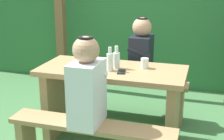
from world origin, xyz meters
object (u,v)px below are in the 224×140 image
at_px(bench_near, 91,138).
at_px(bottle_left, 116,59).
at_px(drinking_glass, 145,63).
at_px(person_white_shirt, 87,85).
at_px(picnic_table, 112,92).
at_px(cell_phone, 121,72).
at_px(bench_far, 127,90).
at_px(bottle_right, 110,61).
at_px(person_black_coat, 141,53).

height_order(bench_near, bottle_left, bottle_left).
bearing_deg(drinking_glass, person_white_shirt, -115.68).
bearing_deg(picnic_table, cell_phone, -38.97).
xyz_separation_m(picnic_table, bench_far, (0.00, 0.59, -0.19)).
distance_m(bottle_right, cell_phone, 0.14).
distance_m(bench_far, drinking_glass, 0.75).
bearing_deg(cell_phone, bench_far, 89.68).
bearing_deg(bench_near, bottle_right, 89.34).
distance_m(person_white_shirt, person_black_coat, 1.18).
xyz_separation_m(person_white_shirt, person_black_coat, (0.19, 1.17, 0.00)).
bearing_deg(picnic_table, bottle_left, 12.09).
bearing_deg(person_white_shirt, bottle_right, 86.02).
height_order(person_black_coat, bottle_right, person_black_coat).
relative_size(person_white_shirt, cell_phone, 5.14).
distance_m(bench_near, person_white_shirt, 0.46).
distance_m(picnic_table, bottle_left, 0.34).
bearing_deg(bench_far, picnic_table, -90.00).
bearing_deg(person_black_coat, drinking_glass, -74.65).
relative_size(bench_near, bottle_right, 6.21).
bearing_deg(person_black_coat, bench_near, -97.87).
height_order(bench_far, drinking_glass, drinking_glass).
height_order(bottle_left, cell_phone, bottle_left).
bearing_deg(picnic_table, bench_near, -90.00).
distance_m(picnic_table, bench_far, 0.62).
distance_m(picnic_table, bench_near, 0.62).
xyz_separation_m(bench_near, bottle_right, (0.01, 0.50, 0.53)).
bearing_deg(bottle_right, person_black_coat, 76.83).
relative_size(drinking_glass, cell_phone, 0.70).
height_order(picnic_table, cell_phone, cell_phone).
bearing_deg(cell_phone, bench_near, -114.00).
bearing_deg(bench_far, drinking_glass, -59.02).
height_order(person_white_shirt, drinking_glass, person_white_shirt).
xyz_separation_m(bench_far, bottle_right, (0.01, -0.67, 0.53)).
bearing_deg(bottle_left, picnic_table, -167.91).
xyz_separation_m(bench_near, drinking_glass, (0.30, 0.68, 0.48)).
distance_m(bench_near, bench_far, 1.18).
height_order(person_white_shirt, person_black_coat, same).
relative_size(person_black_coat, cell_phone, 5.14).
height_order(person_black_coat, cell_phone, person_black_coat).
relative_size(drinking_glass, bottle_right, 0.43).
relative_size(person_black_coat, bottle_left, 3.29).
xyz_separation_m(drinking_glass, bottle_right, (-0.29, -0.18, 0.04)).
bearing_deg(bench_far, bench_near, -90.00).
relative_size(picnic_table, person_white_shirt, 1.95).
height_order(picnic_table, bottle_left, bottle_left).
bearing_deg(drinking_glass, cell_phone, -132.89).
xyz_separation_m(bench_near, person_black_coat, (0.16, 1.17, 0.46)).
relative_size(bench_far, bottle_left, 6.41).
height_order(bench_near, bench_far, same).
xyz_separation_m(picnic_table, cell_phone, (0.12, -0.10, 0.25)).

